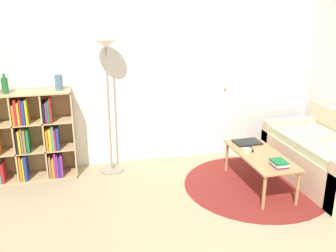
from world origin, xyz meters
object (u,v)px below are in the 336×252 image
object	(u,v)px
floor_lamp	(107,65)
vase_on_shelf	(59,82)
coffee_table	(260,157)
bookshelf	(26,138)
bowl	(247,151)
couch	(329,158)
laptop	(247,142)
bottle_right	(5,85)

from	to	relation	value
floor_lamp	vase_on_shelf	distance (m)	0.61
coffee_table	bookshelf	bearing A→B (deg)	160.34
coffee_table	bowl	xyz separation A→B (m)	(-0.14, 0.07, 0.07)
floor_lamp	couch	distance (m)	2.95
bowl	laptop	bearing A→B (deg)	63.73
couch	bowl	bearing A→B (deg)	175.28
couch	bowl	world-z (taller)	couch
floor_lamp	coffee_table	xyz separation A→B (m)	(1.65, -0.90, -1.01)
coffee_table	laptop	world-z (taller)	laptop
coffee_table	laptop	size ratio (longest dim) A/B	3.23
floor_lamp	coffee_table	distance (m)	2.13
bowl	bottle_right	distance (m)	2.91
bookshelf	bottle_right	world-z (taller)	bottle_right
vase_on_shelf	coffee_table	bearing A→B (deg)	-23.21
couch	bottle_right	world-z (taller)	bottle_right
bookshelf	bowl	distance (m)	2.68
laptop	vase_on_shelf	bearing A→B (deg)	165.35
floor_lamp	vase_on_shelf	world-z (taller)	floor_lamp
coffee_table	bowl	world-z (taller)	bowl
laptop	bottle_right	bearing A→B (deg)	168.83
bookshelf	couch	world-z (taller)	bookshelf
couch	bottle_right	xyz separation A→B (m)	(-3.75, 0.95, 0.91)
bottle_right	vase_on_shelf	bearing A→B (deg)	2.35
bottle_right	bowl	bearing A→B (deg)	-17.75
couch	vase_on_shelf	bearing A→B (deg)	162.88
vase_on_shelf	couch	bearing A→B (deg)	-17.12
bowl	bottle_right	xyz separation A→B (m)	(-2.68, 0.86, 0.75)
laptop	coffee_table	bearing A→B (deg)	-91.37
bowl	vase_on_shelf	world-z (taller)	vase_on_shelf
bottle_right	vase_on_shelf	distance (m)	0.60
laptop	vase_on_shelf	size ratio (longest dim) A/B	1.78
bookshelf	bottle_right	distance (m)	0.69
floor_lamp	bowl	bearing A→B (deg)	-28.89
laptop	bookshelf	bearing A→B (deg)	167.71
floor_lamp	bookshelf	bearing A→B (deg)	177.18
coffee_table	vase_on_shelf	distance (m)	2.55
floor_lamp	bottle_right	xyz separation A→B (m)	(-1.17, 0.03, -0.20)
bookshelf	bottle_right	size ratio (longest dim) A/B	4.75
couch	bottle_right	distance (m)	3.97
bookshelf	vase_on_shelf	world-z (taller)	vase_on_shelf
laptop	vase_on_shelf	distance (m)	2.43
bookshelf	laptop	bearing A→B (deg)	-12.29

